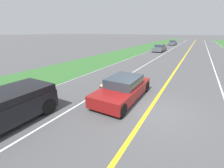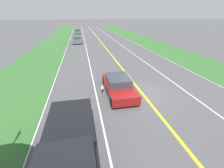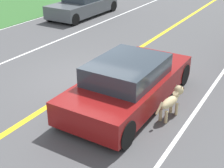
{
  "view_description": "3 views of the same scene",
  "coord_description": "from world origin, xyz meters",
  "px_view_note": "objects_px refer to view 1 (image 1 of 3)",
  "views": [
    {
      "loc": [
        -1.66,
        6.77,
        3.75
      ],
      "look_at": [
        2.52,
        -0.64,
        0.76
      ],
      "focal_mm": 24.0,
      "sensor_mm": 36.0,
      "label": 1
    },
    {
      "loc": [
        4.28,
        9.34,
        5.51
      ],
      "look_at": [
        2.44,
        0.16,
        1.16
      ],
      "focal_mm": 24.0,
      "sensor_mm": 36.0,
      "label": 2
    },
    {
      "loc": [
        5.24,
        -7.3,
        4.2
      ],
      "look_at": [
        1.58,
        -1.2,
        0.76
      ],
      "focal_mm": 50.0,
      "sensor_mm": 36.0,
      "label": 3
    }
  ],
  "objects_px": {
    "ego_car": "(123,89)",
    "car_trailing_near": "(160,48)",
    "dog": "(106,87)",
    "car_trailing_mid": "(173,43)"
  },
  "relations": [
    {
      "from": "ego_car",
      "to": "car_trailing_near",
      "type": "relative_size",
      "value": 0.97
    },
    {
      "from": "dog",
      "to": "car_trailing_mid",
      "type": "relative_size",
      "value": 0.28
    },
    {
      "from": "ego_car",
      "to": "car_trailing_near",
      "type": "xyz_separation_m",
      "value": [
        3.27,
        -23.67,
        0.03
      ]
    },
    {
      "from": "dog",
      "to": "ego_car",
      "type": "bearing_deg",
      "value": -173.22
    },
    {
      "from": "car_trailing_near",
      "to": "car_trailing_mid",
      "type": "xyz_separation_m",
      "value": [
        0.15,
        -17.28,
        -0.0
      ]
    },
    {
      "from": "ego_car",
      "to": "car_trailing_mid",
      "type": "distance_m",
      "value": 41.09
    },
    {
      "from": "dog",
      "to": "car_trailing_near",
      "type": "height_order",
      "value": "car_trailing_near"
    },
    {
      "from": "car_trailing_near",
      "to": "car_trailing_mid",
      "type": "distance_m",
      "value": 17.28
    },
    {
      "from": "dog",
      "to": "car_trailing_mid",
      "type": "xyz_separation_m",
      "value": [
        2.17,
        -40.89,
        0.18
      ]
    },
    {
      "from": "dog",
      "to": "car_trailing_mid",
      "type": "bearing_deg",
      "value": -77.7
    }
  ]
}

